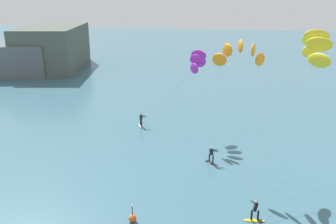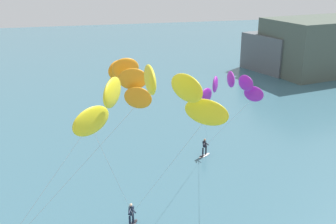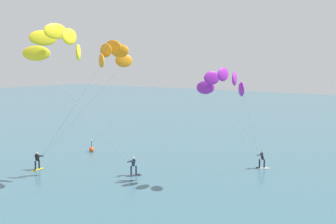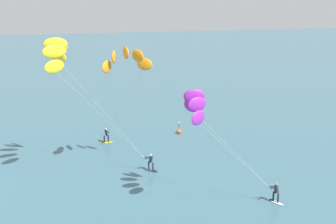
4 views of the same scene
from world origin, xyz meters
name	(u,v)px [view 2 (image 2 of 4)]	position (x,y,z in m)	size (l,w,h in m)	color
kitesurfer_nearshore	(149,106)	(-2.07, 9.46, 10.86)	(6.22, 9.66, 12.56)	#333338
kitesurfer_mid_water	(119,89)	(-2.52, 14.97, 10.05)	(9.42, 4.69, 11.65)	yellow
kitesurfer_far_out	(229,91)	(5.70, 19.59, 7.97)	(4.65, 8.04, 9.46)	white
distant_headland	(317,48)	(36.03, 53.78, 3.43)	(27.33, 19.95, 8.59)	#565B60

